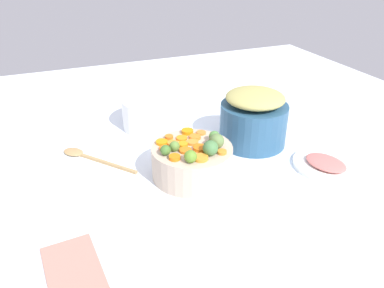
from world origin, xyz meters
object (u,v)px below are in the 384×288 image
Objects in this scene: ham_plate at (330,165)px; serving_bowl_carrots at (192,161)px; metal_pot at (253,124)px; wooden_spoon at (84,155)px; casserole_dish at (154,112)px.

serving_bowl_carrots is at bearing 74.54° from ham_plate.
metal_pot is at bearing -67.14° from serving_bowl_carrots.
metal_pot is at bearing -102.18° from wooden_spoon.
ham_plate is (-0.34, -0.69, 0.00)m from wooden_spoon.
metal_pot is at bearing -133.00° from casserole_dish.
casserole_dish is at bearing 40.81° from ham_plate.
casserole_dish is 0.63m from ham_plate.
wooden_spoon is at bearing 115.14° from casserole_dish.
serving_bowl_carrots reaches higher than wooden_spoon.
serving_bowl_carrots is at bearing -179.86° from casserole_dish.
metal_pot is 1.01× the size of ham_plate.
casserole_dish is (0.25, 0.27, -0.01)m from metal_pot.
metal_pot is 0.36m from casserole_dish.
serving_bowl_carrots is 1.00× the size of casserole_dish.
serving_bowl_carrots is 0.36m from casserole_dish.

